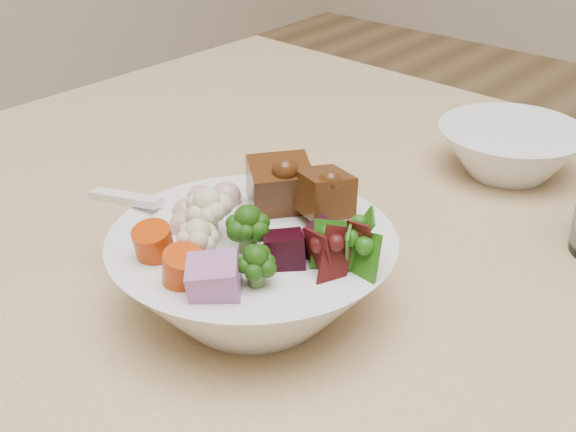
% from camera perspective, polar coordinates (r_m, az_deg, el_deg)
% --- Properties ---
extents(food_bowl, '(0.19, 0.19, 0.10)m').
position_cam_1_polar(food_bowl, '(0.53, -2.32, -3.77)').
color(food_bowl, white).
rests_on(food_bowl, dining_table).
extents(soup_spoon, '(0.09, 0.03, 0.02)m').
position_cam_1_polar(soup_spoon, '(0.56, -9.08, 0.11)').
color(soup_spoon, white).
rests_on(soup_spoon, food_bowl).
extents(side_bowl, '(0.13, 0.13, 0.04)m').
position_cam_1_polar(side_bowl, '(0.76, 15.50, 4.48)').
color(side_bowl, white).
rests_on(side_bowl, dining_table).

